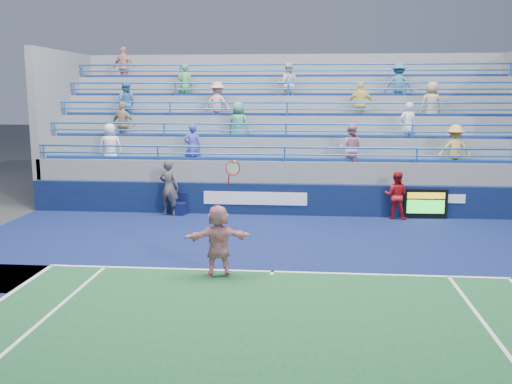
# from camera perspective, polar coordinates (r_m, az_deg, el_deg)

# --- Properties ---
(ground) EXTENTS (120.00, 120.00, 0.00)m
(ground) POSITION_cam_1_polar(r_m,az_deg,el_deg) (13.71, 1.63, -8.04)
(ground) COLOR #333538
(sponsor_wall) EXTENTS (18.00, 0.32, 1.10)m
(sponsor_wall) POSITION_cam_1_polar(r_m,az_deg,el_deg) (19.88, 2.83, -0.74)
(sponsor_wall) COLOR #0A1839
(sponsor_wall) RESTS_ON ground
(bleacher_stand) EXTENTS (18.00, 5.60, 6.13)m
(bleacher_stand) POSITION_cam_1_polar(r_m,az_deg,el_deg) (23.45, 3.22, 3.35)
(bleacher_stand) COLOR slate
(bleacher_stand) RESTS_ON ground
(serve_speed_board) EXTENTS (1.47, 0.20, 1.01)m
(serve_speed_board) POSITION_cam_1_polar(r_m,az_deg,el_deg) (20.10, 16.56, -1.15)
(serve_speed_board) COLOR black
(serve_speed_board) RESTS_ON ground
(judge_chair) EXTENTS (0.51, 0.52, 0.76)m
(judge_chair) POSITION_cam_1_polar(r_m,az_deg,el_deg) (20.09, -7.65, -1.59)
(judge_chair) COLOR #0D133E
(judge_chair) RESTS_ON ground
(tennis_player) EXTENTS (1.65, 0.87, 2.73)m
(tennis_player) POSITION_cam_1_polar(r_m,az_deg,el_deg) (13.24, -3.78, -4.86)
(tennis_player) COLOR white
(tennis_player) RESTS_ON ground
(line_judge) EXTENTS (0.81, 0.63, 1.96)m
(line_judge) POSITION_cam_1_polar(r_m,az_deg,el_deg) (19.94, -8.70, 0.45)
(line_judge) COLOR #131C36
(line_judge) RESTS_ON ground
(ball_girl) EXTENTS (0.91, 0.79, 1.61)m
(ball_girl) POSITION_cam_1_polar(r_m,az_deg,el_deg) (19.76, 13.82, -0.33)
(ball_girl) COLOR #AD1319
(ball_girl) RESTS_ON ground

